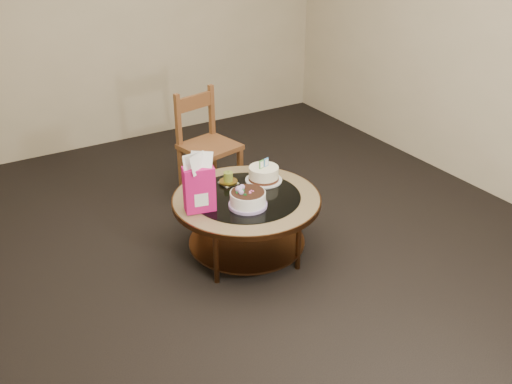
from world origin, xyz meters
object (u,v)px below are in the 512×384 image
decorated_cake (248,200)px  cream_cake (264,174)px  dining_chair (207,144)px  coffee_table (247,206)px  gift_bag (199,183)px

decorated_cake → cream_cake: cream_cake is taller
cream_cake → dining_chair: bearing=76.3°
decorated_cake → dining_chair: dining_chair is taller
coffee_table → cream_cake: bearing=32.0°
coffee_table → gift_bag: gift_bag is taller
cream_cake → dining_chair: dining_chair is taller
decorated_cake → coffee_table: bearing=63.0°
decorated_cake → gift_bag: bearing=157.3°
cream_cake → gift_bag: (-0.58, -0.14, 0.14)m
dining_chair → cream_cake: bearing=-100.0°
dining_chair → decorated_cake: bearing=-115.5°
cream_cake → dining_chair: size_ratio=0.30×
coffee_table → cream_cake: size_ratio=3.86×
coffee_table → decorated_cake: size_ratio=3.98×
cream_cake → gift_bag: size_ratio=0.67×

